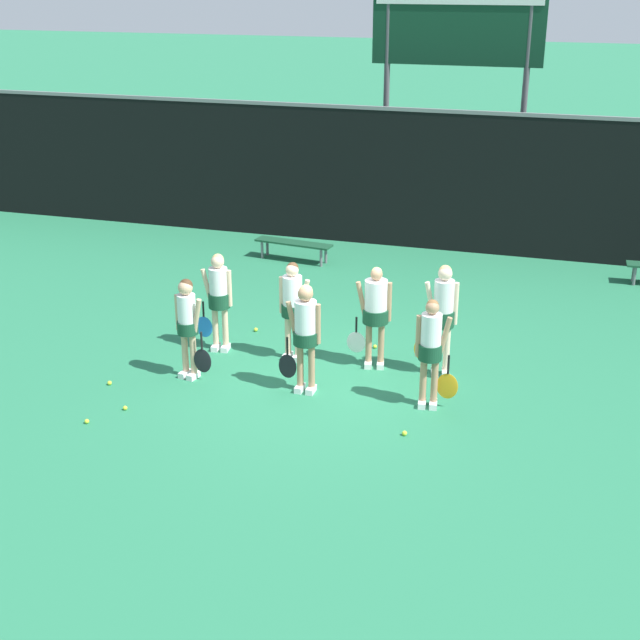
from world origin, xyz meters
The scene contains 17 objects.
ground_plane centered at (0.00, 0.00, 0.00)m, with size 140.00×140.00×0.00m, color #26724C.
fence_windscreen centered at (0.00, 7.21, 1.58)m, with size 60.00×0.08×3.13m.
scoreboard centered at (0.47, 8.99, 4.30)m, with size 3.92×0.15×5.52m.
bench_courtside centered at (-2.31, 5.46, 0.36)m, with size 1.76×0.57×0.42m.
player_0 centered at (-1.95, -0.64, 0.95)m, with size 0.60×0.33×1.61m.
player_1 centered at (-0.08, -0.59, 1.01)m, with size 0.66×0.38×1.69m.
player_2 centered at (1.79, -0.54, 0.95)m, with size 0.64×0.34×1.65m.
player_3 centered at (-1.92, 0.49, 0.98)m, with size 0.64×0.35×1.67m.
player_4 centered at (-0.63, 0.49, 0.97)m, with size 0.65×0.36×1.65m.
player_5 centered at (0.70, 0.59, 0.98)m, with size 0.68×0.41×1.66m.
player_6 centered at (1.75, 0.59, 1.06)m, with size 0.63×0.35×1.80m.
tennis_ball_0 centered at (-2.70, -2.48, 0.03)m, with size 0.07×0.07×0.07m, color #CCE033.
tennis_ball_1 centered at (-3.02, -1.28, 0.03)m, with size 0.07×0.07×0.07m, color #CCE033.
tennis_ball_2 centered at (0.54, 1.29, 0.03)m, with size 0.07×0.07×0.07m, color #CCE033.
tennis_ball_3 centered at (1.64, -1.51, 0.04)m, with size 0.07×0.07×0.07m, color #CCE033.
tennis_ball_4 centered at (-1.64, 1.40, 0.04)m, with size 0.07×0.07×0.07m, color #CCE033.
tennis_ball_5 centered at (-2.38, -1.96, 0.03)m, with size 0.07×0.07×0.07m, color #CCE033.
Camera 1 is at (3.69, -12.12, 5.97)m, focal length 50.00 mm.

